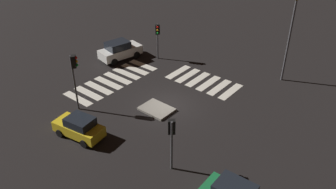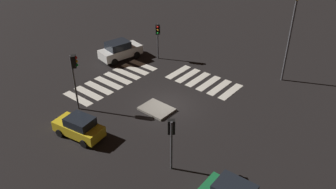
% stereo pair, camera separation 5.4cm
% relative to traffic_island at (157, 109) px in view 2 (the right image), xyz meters
% --- Properties ---
extents(ground_plane, '(80.00, 80.00, 0.00)m').
position_rel_traffic_island_xyz_m(ground_plane, '(-0.22, -1.15, -0.09)').
color(ground_plane, black).
extents(traffic_island, '(2.55, 1.92, 0.18)m').
position_rel_traffic_island_xyz_m(traffic_island, '(0.00, 0.00, 0.00)').
color(traffic_island, gray).
rests_on(traffic_island, ground).
extents(car_yellow, '(3.87, 2.15, 1.62)m').
position_rel_traffic_island_xyz_m(car_yellow, '(2.06, 5.95, 0.71)').
color(car_yellow, gold).
rests_on(car_yellow, ground).
extents(car_white, '(2.69, 4.57, 1.89)m').
position_rel_traffic_island_xyz_m(car_white, '(9.07, -4.83, 0.84)').
color(car_white, silver).
rests_on(car_white, ground).
extents(traffic_light_north, '(0.54, 0.54, 4.66)m').
position_rel_traffic_island_xyz_m(traffic_light_north, '(4.87, 3.69, 3.44)').
color(traffic_light_north, '#47474C').
rests_on(traffic_light_north, ground).
extents(traffic_light_west, '(0.54, 0.53, 3.62)m').
position_rel_traffic_island_xyz_m(traffic_light_west, '(-4.94, 4.30, 2.65)').
color(traffic_light_west, '#47474C').
rests_on(traffic_light_west, ground).
extents(traffic_light_east, '(0.54, 0.54, 3.68)m').
position_rel_traffic_island_xyz_m(traffic_light_east, '(6.03, -7.21, 2.70)').
color(traffic_light_east, '#47474C').
rests_on(traffic_light_east, ground).
extents(street_lamp, '(0.56, 0.56, 7.88)m').
position_rel_traffic_island_xyz_m(street_lamp, '(-5.60, -11.00, 5.26)').
color(street_lamp, '#47474C').
rests_on(street_lamp, ground).
extents(crosswalk_near, '(6.45, 3.20, 0.02)m').
position_rel_traffic_island_xyz_m(crosswalk_near, '(-0.22, -6.21, -0.08)').
color(crosswalk_near, silver).
rests_on(crosswalk_near, ground).
extents(crosswalk_side, '(3.20, 8.75, 0.02)m').
position_rel_traffic_island_xyz_m(crosswalk_side, '(6.24, -1.15, -0.08)').
color(crosswalk_side, silver).
rests_on(crosswalk_side, ground).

